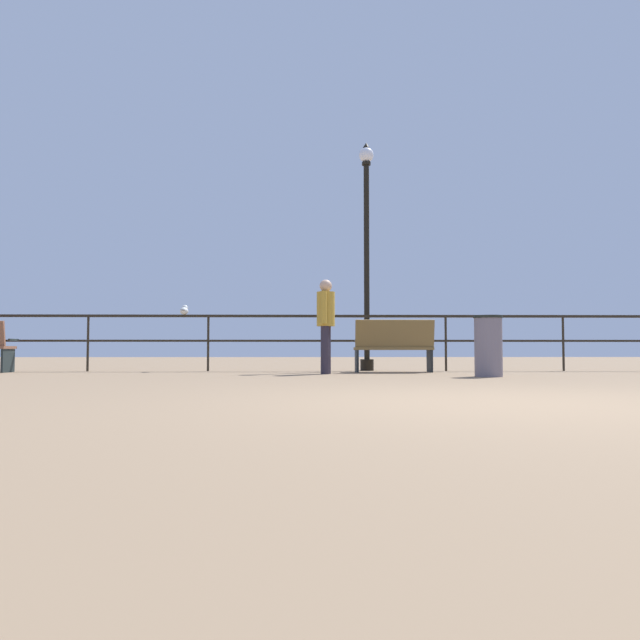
% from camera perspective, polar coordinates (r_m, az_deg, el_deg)
% --- Properties ---
extents(ground_plane, '(60.00, 60.00, 0.00)m').
position_cam_1_polar(ground_plane, '(4.97, 16.69, -7.30)').
color(ground_plane, '#876D51').
extents(pier_railing, '(20.38, 0.05, 1.07)m').
position_cam_1_polar(pier_railing, '(11.83, 6.17, -0.85)').
color(pier_railing, black).
rests_on(pier_railing, ground_plane).
extents(bench_near_left, '(1.41, 0.59, 0.94)m').
position_cam_1_polar(bench_near_left, '(11.15, 6.83, -2.22)').
color(bench_near_left, brown).
rests_on(bench_near_left, ground_plane).
extents(lamppost_center, '(0.29, 0.29, 4.50)m').
position_cam_1_polar(lamppost_center, '(12.22, 4.32, 7.01)').
color(lamppost_center, black).
rests_on(lamppost_center, ground_plane).
extents(person_by_bench, '(0.30, 0.50, 1.58)m').
position_cam_1_polar(person_by_bench, '(10.35, 0.54, 0.03)').
color(person_by_bench, '#2A2431').
rests_on(person_by_bench, ground_plane).
extents(seagull_on_rail, '(0.18, 0.41, 0.19)m').
position_cam_1_polar(seagull_on_rail, '(12.00, -12.40, 0.89)').
color(seagull_on_rail, silver).
rests_on(seagull_on_rail, pier_railing).
extents(trash_bin, '(0.43, 0.43, 0.92)m').
position_cam_1_polar(trash_bin, '(9.64, 15.26, -2.32)').
color(trash_bin, slate).
rests_on(trash_bin, ground_plane).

